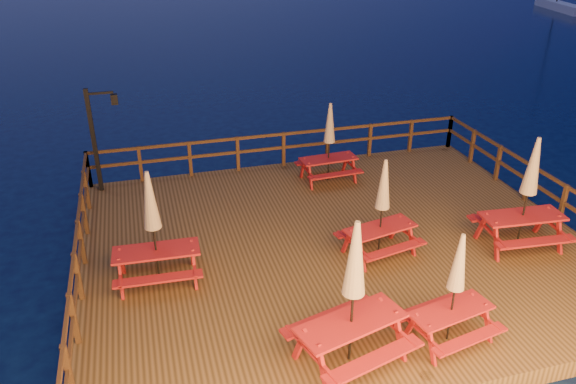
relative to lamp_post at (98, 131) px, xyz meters
name	(u,v)px	position (x,y,z in m)	size (l,w,h in m)	color
ground	(335,256)	(5.39, -4.55, -2.20)	(500.00, 500.00, 0.00)	black
deck	(335,249)	(5.39, -4.55, -2.00)	(12.00, 10.00, 0.40)	#433015
deck_piles	(335,266)	(5.39, -4.55, -2.50)	(11.44, 9.44, 1.40)	#382012
railing	(314,183)	(5.39, -2.77, -1.03)	(11.80, 9.75, 1.10)	#382012
lamp_post	(98,131)	(0.00, 0.00, 0.00)	(0.85, 0.18, 3.00)	black
sailboat	(560,6)	(37.85, 27.44, -1.86)	(2.40, 6.86, 10.05)	silver
picnic_table_0	(455,287)	(6.21, -8.40, -0.61)	(1.82, 1.60, 2.28)	#9C220E
picnic_table_1	(153,227)	(1.14, -5.03, -0.44)	(1.88, 1.57, 2.60)	#9C220E
picnic_table_2	(353,292)	(4.25, -8.40, -0.33)	(2.34, 2.09, 2.83)	#9C220E
picnic_table_3	(382,207)	(6.17, -5.32, -0.55)	(1.93, 1.70, 2.40)	#9C220E
picnic_table_4	(329,141)	(6.38, -1.14, -0.55)	(1.76, 1.48, 2.39)	#9C220E
picnic_table_5	(528,192)	(9.54, -5.88, -0.35)	(2.06, 1.74, 2.77)	#9C220E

